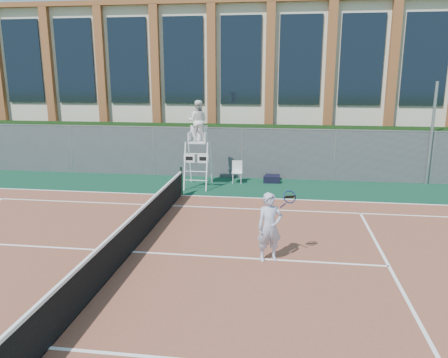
# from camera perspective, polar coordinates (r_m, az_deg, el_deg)

# --- Properties ---
(ground) EXTENTS (120.00, 120.00, 0.00)m
(ground) POSITION_cam_1_polar(r_m,az_deg,el_deg) (11.70, -11.94, -9.43)
(ground) COLOR #233814
(apron) EXTENTS (36.00, 20.00, 0.01)m
(apron) POSITION_cam_1_polar(r_m,az_deg,el_deg) (12.57, -10.41, -7.68)
(apron) COLOR #0C3721
(apron) RESTS_ON ground
(tennis_court) EXTENTS (23.77, 10.97, 0.02)m
(tennis_court) POSITION_cam_1_polar(r_m,az_deg,el_deg) (11.69, -11.95, -9.34)
(tennis_court) COLOR brown
(tennis_court) RESTS_ON apron
(tennis_net) EXTENTS (0.10, 11.30, 1.10)m
(tennis_net) POSITION_cam_1_polar(r_m,az_deg,el_deg) (11.51, -12.07, -6.97)
(tennis_net) COLOR black
(tennis_net) RESTS_ON ground
(fence) EXTENTS (40.00, 0.06, 2.20)m
(fence) POSITION_cam_1_polar(r_m,az_deg,el_deg) (19.59, -3.49, 3.48)
(fence) COLOR #595E60
(fence) RESTS_ON ground
(hedge) EXTENTS (40.00, 1.40, 2.20)m
(hedge) POSITION_cam_1_polar(r_m,az_deg,el_deg) (20.75, -2.84, 4.05)
(hedge) COLOR black
(hedge) RESTS_ON ground
(building) EXTENTS (45.00, 10.60, 8.22)m
(building) POSITION_cam_1_polar(r_m,az_deg,el_deg) (28.32, 0.12, 12.78)
(building) COLOR beige
(building) RESTS_ON ground
(steel_pole) EXTENTS (0.12, 0.12, 4.24)m
(steel_pole) POSITION_cam_1_polar(r_m,az_deg,el_deg) (19.89, 25.48, 5.32)
(steel_pole) COLOR #9EA0A5
(steel_pole) RESTS_ON ground
(umpire_chair) EXTENTS (0.99, 1.53, 3.56)m
(umpire_chair) POSITION_cam_1_polar(r_m,az_deg,el_deg) (17.60, -3.44, 7.27)
(umpire_chair) COLOR white
(umpire_chair) RESTS_ON ground
(plastic_chair) EXTENTS (0.46, 0.46, 0.93)m
(plastic_chair) POSITION_cam_1_polar(r_m,az_deg,el_deg) (18.53, 1.72, 1.20)
(plastic_chair) COLOR silver
(plastic_chair) RESTS_ON apron
(sports_bag_near) EXTENTS (0.70, 0.31, 0.29)m
(sports_bag_near) POSITION_cam_1_polar(r_m,az_deg,el_deg) (18.63, 6.22, -0.06)
(sports_bag_near) COLOR black
(sports_bag_near) RESTS_ON apron
(sports_bag_far) EXTENTS (0.63, 0.31, 0.24)m
(sports_bag_far) POSITION_cam_1_polar(r_m,az_deg,el_deg) (19.17, 6.35, 0.24)
(sports_bag_far) COLOR black
(sports_bag_far) RESTS_ON apron
(tennis_player) EXTENTS (1.01, 0.74, 1.73)m
(tennis_player) POSITION_cam_1_polar(r_m,az_deg,el_deg) (10.72, 6.00, -6.24)
(tennis_player) COLOR #AEB4D1
(tennis_player) RESTS_ON tennis_court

